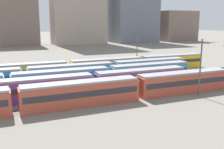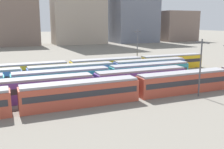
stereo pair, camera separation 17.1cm
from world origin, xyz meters
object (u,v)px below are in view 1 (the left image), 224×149
at_px(train_track_4, 69,69).
at_px(catenary_pole_2, 201,65).
at_px(train_track_0, 184,82).
at_px(train_track_1, 38,89).
at_px(train_track_3, 72,73).
at_px(catenary_pole_3, 137,47).
at_px(train_track_2, 62,79).

distance_m(train_track_4, catenary_pole_2, 29.33).
distance_m(train_track_0, train_track_1, 25.18).
bearing_deg(train_track_1, train_track_4, 60.75).
height_order(train_track_3, catenary_pole_3, catenary_pole_3).
xyz_separation_m(train_track_3, train_track_4, (0.56, 5.20, 0.00)).
height_order(train_track_1, train_track_2, same).
distance_m(train_track_3, catenary_pole_3, 21.72).
xyz_separation_m(train_track_4, catenary_pole_2, (16.71, -23.85, 3.49)).
bearing_deg(train_track_4, catenary_pole_3, 8.40).
bearing_deg(catenary_pole_3, train_track_0, -98.00).
height_order(train_track_1, catenary_pole_3, catenary_pole_3).
bearing_deg(catenary_pole_3, train_track_1, -146.59).
distance_m(train_track_4, catenary_pole_3, 19.83).
xyz_separation_m(train_track_2, catenary_pole_3, (22.93, 13.24, 3.94)).
height_order(train_track_0, train_track_2, same).
height_order(train_track_0, catenary_pole_3, catenary_pole_3).
bearing_deg(train_track_4, train_track_0, -52.61).
relative_size(train_track_1, train_track_4, 0.75).
bearing_deg(catenary_pole_3, train_track_3, -157.88).
xyz_separation_m(train_track_1, catenary_pole_2, (25.45, -8.25, 3.49)).
bearing_deg(catenary_pole_2, train_track_4, 125.02).
relative_size(train_track_3, catenary_pole_3, 5.28).
distance_m(train_track_1, train_track_4, 17.88).
xyz_separation_m(train_track_2, train_track_3, (3.15, 5.20, 0.00)).
bearing_deg(train_track_4, train_track_3, -96.17).
bearing_deg(train_track_3, train_track_1, -128.17).
relative_size(train_track_1, catenary_pole_3, 5.28).
height_order(catenary_pole_2, catenary_pole_3, catenary_pole_3).
xyz_separation_m(train_track_0, catenary_pole_3, (3.32, 23.64, 3.94)).
bearing_deg(train_track_1, train_track_0, -11.92).
height_order(train_track_3, train_track_4, same).
xyz_separation_m(train_track_0, train_track_4, (-15.90, 20.80, 0.00)).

